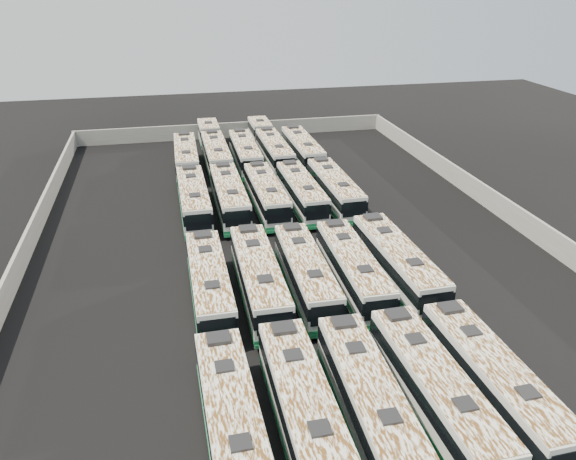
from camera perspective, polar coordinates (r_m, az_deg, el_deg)
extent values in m
plane|color=black|center=(51.01, -0.20, -1.37)|extent=(140.00, 140.00, 0.00)
cube|color=slate|center=(84.34, -5.53, 10.10)|extent=(45.20, 0.30, 2.20)
cube|color=slate|center=(59.01, 21.49, 1.76)|extent=(0.30, 73.20, 2.20)
cube|color=slate|center=(51.18, -25.42, -2.52)|extent=(0.30, 73.20, 2.20)
cube|color=silver|center=(30.07, -5.62, -19.13)|extent=(2.82, 12.53, 2.86)
cube|color=#16673A|center=(30.81, -5.53, -20.53)|extent=(2.87, 12.58, 0.44)
cube|color=black|center=(29.74, -5.66, -18.48)|extent=(2.88, 12.59, 0.96)
cube|color=white|center=(29.07, -5.74, -17.06)|extent=(2.76, 12.28, 0.07)
cube|color=black|center=(27.03, -4.86, -20.73)|extent=(1.01, 1.01, 0.15)
cube|color=black|center=(31.10, -6.49, -13.59)|extent=(1.01, 1.01, 0.15)
cube|color=black|center=(33.05, -7.08, -10.87)|extent=(1.37, 1.17, 0.27)
cylinder|color=black|center=(33.81, -8.49, -16.27)|extent=(0.31, 1.05, 1.04)
cylinder|color=black|center=(33.96, -4.61, -15.81)|extent=(0.31, 1.05, 1.04)
cube|color=silver|center=(30.57, 1.71, -18.04)|extent=(2.65, 12.64, 2.89)
cube|color=#16673A|center=(31.30, 1.69, -19.46)|extent=(2.70, 12.69, 0.44)
cube|color=black|center=(30.24, 1.72, -17.38)|extent=(2.71, 12.70, 0.97)
cube|color=white|center=(29.58, 1.75, -15.95)|extent=(2.59, 12.38, 0.07)
cube|color=black|center=(27.54, 3.23, -19.47)|extent=(1.00, 1.00, 0.15)
cube|color=black|center=(31.60, 0.51, -12.58)|extent=(1.00, 1.00, 0.15)
cube|color=black|center=(33.56, -0.46, -9.93)|extent=(1.37, 1.16, 0.27)
cylinder|color=black|center=(34.20, -1.91, -15.37)|extent=(0.30, 1.05, 1.05)
cylinder|color=black|center=(34.57, 1.89, -14.85)|extent=(0.30, 1.05, 1.05)
cube|color=silver|center=(31.45, 8.27, -16.95)|extent=(2.90, 12.46, 2.84)
cube|color=#16673A|center=(32.15, 8.16, -18.32)|extent=(2.95, 12.51, 0.43)
cube|color=black|center=(31.14, 8.33, -16.30)|extent=(2.96, 12.52, 0.95)
cube|color=white|center=(30.51, 8.45, -14.92)|extent=(2.84, 12.21, 0.07)
cube|color=black|center=(28.55, 10.30, -18.15)|extent=(1.01, 1.01, 0.14)
cube|color=black|center=(32.45, 6.89, -11.78)|extent=(1.01, 1.01, 0.14)
cube|color=black|center=(34.34, 5.65, -9.29)|extent=(1.37, 1.17, 0.27)
cylinder|color=black|center=(34.86, 4.23, -14.55)|extent=(0.32, 1.04, 1.03)
cylinder|color=black|center=(35.40, 7.80, -14.02)|extent=(0.32, 1.04, 1.03)
cube|color=silver|center=(32.75, 14.72, -15.61)|extent=(2.93, 12.56, 2.86)
cube|color=#16673A|center=(33.42, 14.51, -16.98)|extent=(2.98, 12.61, 0.44)
cube|color=black|center=(32.45, 14.81, -14.97)|extent=(2.99, 12.62, 0.96)
cube|color=white|center=(31.83, 15.01, -13.60)|extent=(2.87, 12.31, 0.07)
cube|color=black|center=(30.00, 17.55, -16.50)|extent=(1.01, 1.01, 0.15)
cube|color=black|center=(33.67, 12.84, -10.72)|extent=(1.01, 1.01, 0.15)
cube|color=black|center=(35.47, 11.09, -8.41)|extent=(1.38, 1.18, 0.27)
cylinder|color=black|center=(35.84, 9.87, -13.62)|extent=(0.32, 1.05, 1.04)
cylinder|color=black|center=(36.67, 13.15, -12.94)|extent=(0.32, 1.05, 1.04)
cube|color=silver|center=(34.37, 20.11, -14.26)|extent=(2.89, 12.44, 2.84)
cube|color=#16673A|center=(35.01, 19.85, -15.59)|extent=(2.94, 12.49, 0.43)
cube|color=black|center=(34.09, 20.22, -13.65)|extent=(2.95, 12.50, 0.95)
cube|color=white|center=(33.51, 20.47, -12.33)|extent=(2.83, 12.19, 0.07)
cube|color=black|center=(31.79, 23.21, -14.91)|extent=(1.00, 1.00, 0.14)
cube|color=black|center=(35.24, 18.11, -9.71)|extent=(1.00, 1.00, 0.14)
cube|color=black|center=(36.95, 16.18, -7.59)|extent=(1.37, 1.17, 0.27)
cylinder|color=black|center=(32.35, 21.96, -20.54)|extent=(0.31, 1.04, 1.03)
cylinder|color=black|center=(33.49, 25.24, -19.40)|extent=(0.31, 1.04, 1.03)
cylinder|color=black|center=(37.19, 15.05, -12.57)|extent=(0.31, 1.04, 1.03)
cylinder|color=black|center=(38.19, 18.03, -11.89)|extent=(0.31, 1.04, 1.03)
cube|color=silver|center=(41.48, -7.97, -5.51)|extent=(2.58, 12.35, 2.83)
cube|color=#16673A|center=(42.01, -7.89, -6.72)|extent=(2.63, 12.40, 0.43)
cube|color=black|center=(41.25, -8.01, -4.95)|extent=(2.64, 12.41, 0.95)
cube|color=black|center=(36.08, -7.09, -9.95)|extent=(2.26, 0.06, 1.49)
cube|color=#16673A|center=(37.00, -6.96, -11.95)|extent=(2.57, 0.10, 0.29)
cube|color=white|center=(40.77, -8.09, -3.75)|extent=(2.53, 12.10, 0.07)
cube|color=black|center=(38.36, -7.74, -5.54)|extent=(0.98, 0.98, 0.14)
cube|color=black|center=(43.13, -8.42, -1.93)|extent=(0.98, 0.98, 0.14)
cube|color=black|center=(45.32, -8.69, -0.49)|extent=(1.34, 1.13, 0.27)
cylinder|color=black|center=(38.79, -8.96, -10.18)|extent=(0.29, 1.03, 1.03)
cylinder|color=black|center=(38.91, -5.69, -9.85)|extent=(0.29, 1.03, 1.03)
cylinder|color=black|center=(45.50, -9.72, -4.52)|extent=(0.29, 1.03, 1.03)
cylinder|color=black|center=(45.60, -6.96, -4.26)|extent=(0.29, 1.03, 1.03)
cube|color=silver|center=(41.71, -2.97, -4.99)|extent=(2.80, 12.82, 2.93)
cube|color=#16673A|center=(42.25, -2.94, -6.25)|extent=(2.85, 12.87, 0.45)
cube|color=black|center=(41.47, -2.99, -4.41)|extent=(2.86, 12.88, 0.98)
cube|color=black|center=(36.17, -1.35, -9.50)|extent=(2.35, 0.08, 1.55)
cube|color=#16673A|center=(37.11, -1.32, -11.58)|extent=(2.67, 0.13, 0.30)
cube|color=white|center=(40.98, -3.02, -3.18)|extent=(2.74, 12.56, 0.07)
cube|color=black|center=(38.50, -2.36, -4.98)|extent=(1.02, 1.02, 0.15)
cube|color=black|center=(43.41, -3.61, -1.33)|extent=(1.02, 1.02, 0.15)
cube|color=black|center=(45.67, -4.09, 0.13)|extent=(1.40, 1.19, 0.28)
cylinder|color=black|center=(38.85, -3.64, -9.79)|extent=(0.31, 1.07, 1.07)
cylinder|color=black|center=(39.16, -0.30, -9.42)|extent=(0.31, 1.07, 1.07)
cylinder|color=black|center=(45.76, -5.17, -4.03)|extent=(0.31, 1.07, 1.07)
cylinder|color=black|center=(46.03, -2.35, -3.76)|extent=(0.31, 1.07, 1.07)
cube|color=silver|center=(42.44, 1.84, -4.51)|extent=(2.78, 12.32, 2.81)
cube|color=#16673A|center=(42.96, 1.82, -5.70)|extent=(2.84, 12.37, 0.43)
cube|color=black|center=(42.21, 1.85, -3.96)|extent=(2.85, 12.38, 0.94)
cube|color=black|center=(37.19, 4.02, -8.65)|extent=(2.25, 0.10, 1.48)
cube|color=#16673A|center=(38.08, 3.94, -10.61)|extent=(2.56, 0.15, 0.29)
cube|color=white|center=(41.75, 1.87, -2.80)|extent=(2.73, 12.07, 0.07)
cube|color=black|center=(39.40, 2.76, -4.46)|extent=(0.99, 0.99, 0.14)
cube|color=black|center=(44.05, 1.08, -1.07)|extent=(0.99, 0.99, 0.14)
cube|color=black|center=(46.19, 0.42, 0.30)|extent=(1.35, 1.15, 0.27)
cylinder|color=black|center=(39.64, 1.55, -8.99)|extent=(0.31, 1.03, 1.02)
cylinder|color=black|center=(40.11, 4.64, -8.62)|extent=(0.31, 1.03, 1.02)
cylinder|color=black|center=(46.21, -0.61, -3.64)|extent=(0.31, 1.03, 1.02)
cylinder|color=black|center=(46.61, 2.04, -3.38)|extent=(0.31, 1.03, 1.02)
cube|color=silver|center=(43.29, 6.59, -4.03)|extent=(2.78, 12.39, 2.83)
cube|color=#16673A|center=(43.80, 6.52, -5.21)|extent=(2.83, 12.44, 0.43)
cube|color=black|center=(43.06, 6.62, -3.49)|extent=(2.84, 12.45, 0.95)
cube|color=black|center=(38.13, 9.43, -8.01)|extent=(2.27, 0.10, 1.49)
cube|color=#16673A|center=(39.01, 9.27, -9.95)|extent=(2.57, 0.14, 0.29)
cube|color=white|center=(42.61, 6.68, -2.33)|extent=(2.73, 12.15, 0.07)
cube|color=black|center=(40.30, 7.85, -3.94)|extent=(0.99, 0.99, 0.14)
cube|color=black|center=(44.87, 5.64, -0.65)|extent=(0.99, 0.99, 0.14)
cube|color=black|center=(46.99, 4.79, 0.68)|extent=(1.36, 1.15, 0.27)
cylinder|color=black|center=(40.43, 6.69, -8.42)|extent=(0.31, 1.03, 1.03)
cylinder|color=black|center=(41.09, 9.65, -8.02)|extent=(0.31, 1.03, 1.03)
cylinder|color=black|center=(46.91, 3.78, -3.22)|extent=(0.31, 1.03, 1.03)
cylinder|color=black|center=(47.49, 6.35, -2.96)|extent=(0.31, 1.03, 1.03)
cube|color=silver|center=(44.56, 11.02, -3.36)|extent=(2.97, 12.85, 2.93)
cube|color=#16673A|center=(45.08, 10.91, -4.56)|extent=(3.02, 12.90, 0.45)
cube|color=black|center=(44.34, 11.07, -2.81)|extent=(3.03, 12.91, 0.98)
cube|color=black|center=(39.49, 14.84, -7.18)|extent=(2.35, 0.12, 1.55)
cube|color=#16673A|center=(40.37, 14.59, -9.14)|extent=(2.67, 0.16, 0.30)
cube|color=white|center=(43.88, 11.18, -1.64)|extent=(2.91, 12.59, 0.07)
cube|color=black|center=(41.60, 12.76, -3.19)|extent=(1.04, 1.04, 0.15)
cube|color=black|center=(46.13, 9.78, 0.00)|extent=(1.04, 1.04, 0.15)
cube|color=black|center=(48.25, 8.61, 1.30)|extent=(1.41, 1.21, 0.28)
cylinder|color=black|center=(41.61, 11.72, -7.72)|extent=(0.32, 1.07, 1.07)
cylinder|color=black|center=(42.56, 14.53, -7.24)|extent=(0.32, 1.07, 1.07)
cylinder|color=black|center=(48.06, 7.69, -2.66)|extent=(0.32, 1.07, 1.07)
cylinder|color=black|center=(48.88, 10.18, -2.34)|extent=(0.32, 1.07, 1.07)
cube|color=silver|center=(56.59, -9.56, 3.04)|extent=(2.71, 12.64, 2.89)
cube|color=#16673A|center=(56.99, -9.48, 2.05)|extent=(2.76, 12.69, 0.44)
cube|color=black|center=(56.42, -9.59, 3.49)|extent=(2.77, 12.70, 0.97)
cube|color=black|center=(50.63, -9.07, 0.79)|extent=(2.32, 0.07, 1.53)
cube|color=#16673A|center=(51.30, -8.95, -0.85)|extent=(2.63, 0.12, 0.29)
cube|color=white|center=(56.06, -9.66, 4.44)|extent=(2.65, 12.39, 0.07)
cube|color=black|center=(53.43, -9.46, 3.53)|extent=(1.01, 1.01, 0.15)
cube|color=black|center=(58.64, -9.86, 5.46)|extent=(1.01, 1.01, 0.15)
cube|color=black|center=(61.01, -10.02, 6.28)|extent=(1.37, 1.17, 0.27)
cylinder|color=black|center=(53.35, -10.35, 0.06)|extent=(0.30, 1.05, 1.05)
cylinder|color=black|center=(53.44, -7.95, 0.29)|extent=(0.30, 1.05, 1.05)
cylinder|color=black|center=(60.79, -10.80, 3.20)|extent=(0.30, 1.05, 1.05)
cylinder|color=black|center=(60.87, -8.69, 3.40)|extent=(0.30, 1.05, 1.05)
cube|color=silver|center=(56.85, -5.96, 3.38)|extent=(2.67, 12.70, 2.91)
cube|color=#16673A|center=(57.25, -5.91, 2.39)|extent=(2.72, 12.75, 0.44)
cube|color=black|center=(56.68, -5.98, 3.83)|extent=(2.73, 12.76, 0.97)
cube|color=black|center=(50.88, -5.11, 1.15)|extent=(2.33, 0.06, 1.53)
cube|color=#16673A|center=(51.55, -5.04, -0.49)|extent=(2.65, 0.10, 0.30)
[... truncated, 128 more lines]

